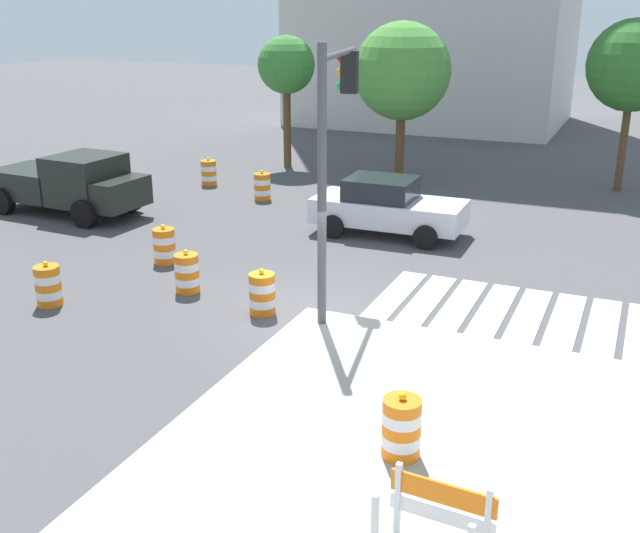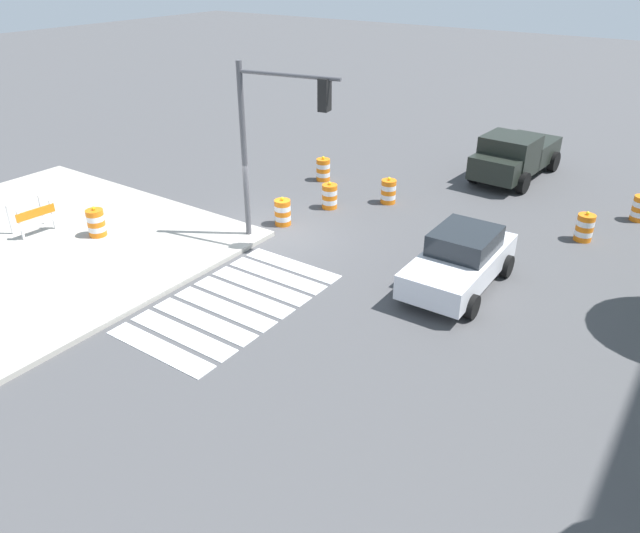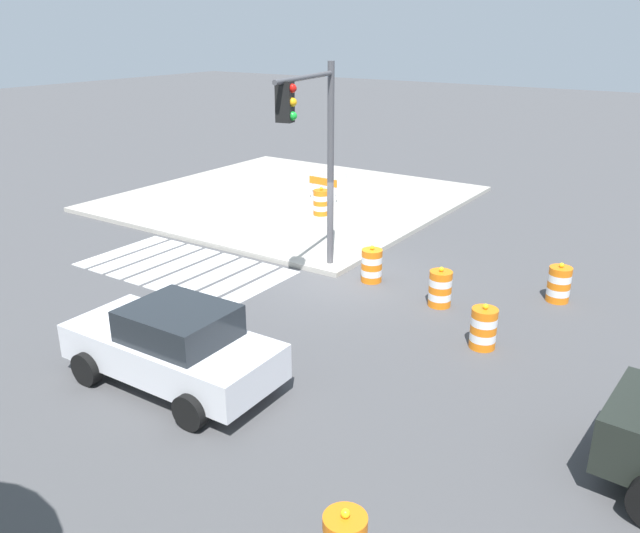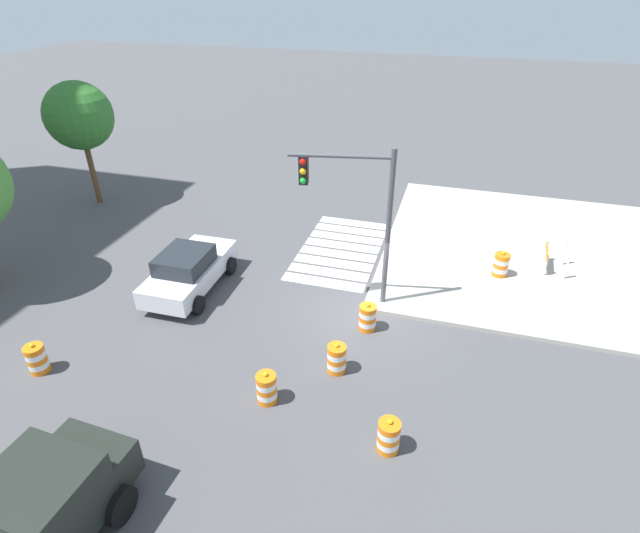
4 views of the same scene
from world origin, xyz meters
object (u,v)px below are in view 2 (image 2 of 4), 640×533
object	(u,v)px
traffic_barrel_median_near	(585,228)
traffic_barrel_on_sidewalk	(96,223)
sports_car	(460,260)
traffic_barrel_far_curb	(323,170)
traffic_barrel_lane_center	(330,196)
traffic_barrel_crosswalk_end	(640,208)
pickup_truck	(514,156)
construction_barricade	(34,217)
traffic_light_pole	(276,124)
traffic_barrel_near_corner	(283,212)
traffic_barrel_median_far	(388,191)

from	to	relation	value
traffic_barrel_median_near	traffic_barrel_on_sidewalk	world-z (taller)	traffic_barrel_on_sidewalk
sports_car	traffic_barrel_far_curb	size ratio (longest dim) A/B	4.24
traffic_barrel_median_near	traffic_barrel_far_curb	distance (m)	10.30
traffic_barrel_far_curb	traffic_barrel_on_sidewalk	xyz separation A→B (m)	(8.99, -2.76, 0.15)
traffic_barrel_lane_center	traffic_barrel_crosswalk_end	bearing A→B (deg)	118.95
sports_car	pickup_truck	xyz separation A→B (m)	(-9.72, -1.88, 0.16)
traffic_barrel_median_near	construction_barricade	xyz separation A→B (m)	(10.13, -14.88, 0.27)
pickup_truck	traffic_barrel_median_near	distance (m)	6.10
traffic_barrel_far_curb	traffic_barrel_lane_center	size ratio (longest dim) A/B	1.00
sports_car	traffic_light_pole	xyz separation A→B (m)	(0.77, -5.85, 3.10)
traffic_barrel_near_corner	traffic_light_pole	xyz separation A→B (m)	(1.27, 0.87, 3.46)
pickup_truck	traffic_light_pole	size ratio (longest dim) A/B	0.95
traffic_barrel_median_far	construction_barricade	bearing A→B (deg)	-40.63
pickup_truck	traffic_barrel_median_far	size ratio (longest dim) A/B	5.15
construction_barricade	traffic_light_pole	world-z (taller)	traffic_light_pole
sports_car	pickup_truck	bearing A→B (deg)	-169.06
sports_car	traffic_barrel_median_near	bearing A→B (deg)	157.55
traffic_barrel_near_corner	traffic_light_pole	bearing A→B (deg)	34.33
traffic_barrel_far_curb	traffic_barrel_lane_center	world-z (taller)	same
construction_barricade	traffic_barrel_median_near	bearing A→B (deg)	124.25
traffic_barrel_near_corner	traffic_light_pole	world-z (taller)	traffic_light_pole
traffic_barrel_near_corner	traffic_barrel_crosswalk_end	size ratio (longest dim) A/B	1.00
traffic_barrel_on_sidewalk	construction_barricade	bearing A→B (deg)	-60.78
sports_car	traffic_barrel_far_curb	world-z (taller)	sports_car
pickup_truck	construction_barricade	bearing A→B (deg)	-36.49
pickup_truck	traffic_light_pole	xyz separation A→B (m)	(10.49, -3.97, 2.94)
traffic_barrel_median_near	traffic_light_pole	xyz separation A→B (m)	(5.93, -7.98, 3.46)
traffic_barrel_lane_center	pickup_truck	bearing A→B (deg)	148.10
pickup_truck	traffic_light_pole	world-z (taller)	traffic_light_pole
traffic_barrel_median_near	traffic_light_pole	size ratio (longest dim) A/B	0.19
traffic_barrel_lane_center	construction_barricade	world-z (taller)	construction_barricade
traffic_barrel_median_near	traffic_barrel_far_curb	size ratio (longest dim) A/B	1.00
traffic_barrel_crosswalk_end	traffic_barrel_on_sidewalk	distance (m)	18.58
traffic_barrel_crosswalk_end	traffic_barrel_far_curb	size ratio (longest dim) A/B	1.00
traffic_barrel_median_far	traffic_barrel_on_sidewalk	xyz separation A→B (m)	(8.33, -6.20, 0.15)
traffic_barrel_lane_center	traffic_light_pole	size ratio (longest dim) A/B	0.19
pickup_truck	traffic_barrel_median_far	bearing A→B (deg)	-28.05
sports_car	traffic_barrel_crosswalk_end	distance (m)	8.66
traffic_barrel_median_near	traffic_light_pole	distance (m)	10.53
traffic_barrel_near_corner	traffic_barrel_median_near	distance (m)	10.00
traffic_barrel_median_near	pickup_truck	bearing A→B (deg)	-138.67
traffic_barrel_far_curb	traffic_barrel_on_sidewalk	size ratio (longest dim) A/B	1.00
pickup_truck	traffic_barrel_on_sidewalk	size ratio (longest dim) A/B	5.15
pickup_truck	traffic_barrel_near_corner	xyz separation A→B (m)	(9.22, -4.84, -0.52)
traffic_barrel_far_curb	sports_car	bearing A→B (deg)	58.31
traffic_barrel_far_curb	traffic_barrel_lane_center	bearing A→B (deg)	39.28
traffic_barrel_median_near	traffic_barrel_lane_center	size ratio (longest dim) A/B	1.00
traffic_barrel_median_far	traffic_barrel_on_sidewalk	bearing A→B (deg)	-36.66
traffic_barrel_near_corner	traffic_barrel_median_near	size ratio (longest dim) A/B	1.00
traffic_barrel_median_near	traffic_barrel_far_curb	world-z (taller)	same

